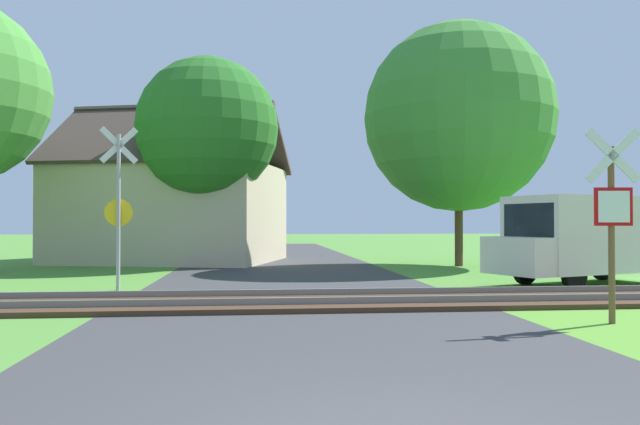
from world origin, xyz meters
TOP-DOWN VIEW (x-y plane):
  - road_asphalt at (0.00, 2.00)m, footprint 7.07×80.00m
  - rail_track at (0.00, 7.94)m, footprint 60.00×2.60m
  - stop_sign_near at (4.72, 5.11)m, footprint 0.88×0.17m
  - crossing_sign_far at (-4.05, 10.86)m, footprint 0.87×0.19m
  - house at (-4.24, 21.68)m, footprint 9.99×8.78m
  - tree_right at (6.51, 17.91)m, footprint 6.90×6.90m
  - tree_center at (-2.61, 18.77)m, footprint 5.15×5.15m
  - mail_truck at (7.48, 10.95)m, footprint 5.24×3.46m

SIDE VIEW (x-z plane):
  - road_asphalt at x=0.00m, z-range 0.00..0.01m
  - rail_track at x=0.00m, z-range -0.05..0.17m
  - mail_truck at x=7.48m, z-range 0.12..2.36m
  - stop_sign_near at x=4.72m, z-range 0.20..3.28m
  - crossing_sign_far at x=-4.05m, z-range 0.19..4.04m
  - house at x=-4.24m, z-range -1.09..5.33m
  - tree_center at x=-2.61m, z-range 1.21..8.81m
  - tree_right at x=6.51m, z-range 0.99..9.87m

